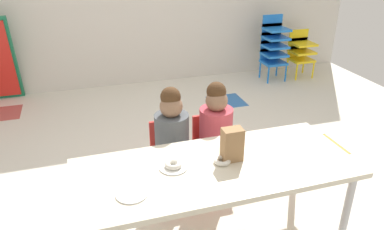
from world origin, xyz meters
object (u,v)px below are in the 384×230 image
(kid_chair_blue_stack, at_px, (274,44))
(donut_powdered_loose, at_px, (222,161))
(kid_chair_yellow_stack, at_px, (301,50))
(donut_powdered_on_plate, at_px, (173,164))
(seated_child_near_camera, at_px, (172,133))
(paper_plate_center_table, at_px, (132,194))
(paper_bag_brown, at_px, (232,144))
(seated_child_middle_seat, at_px, (215,127))
(craft_table, at_px, (215,173))
(paper_plate_near_edge, at_px, (173,167))

(kid_chair_blue_stack, height_order, donut_powdered_loose, kid_chair_blue_stack)
(kid_chair_yellow_stack, height_order, donut_powdered_on_plate, kid_chair_yellow_stack)
(seated_child_near_camera, distance_m, paper_plate_center_table, 0.83)
(seated_child_near_camera, relative_size, paper_bag_brown, 4.17)
(seated_child_middle_seat, bearing_deg, donut_powdered_loose, -106.68)
(craft_table, bearing_deg, paper_plate_center_table, -166.45)
(kid_chair_yellow_stack, height_order, paper_plate_near_edge, kid_chair_yellow_stack)
(paper_plate_center_table, bearing_deg, paper_plate_near_edge, 33.30)
(kid_chair_blue_stack, distance_m, donut_powdered_loose, 3.39)
(seated_child_near_camera, height_order, paper_plate_center_table, seated_child_near_camera)
(craft_table, distance_m, kid_chair_yellow_stack, 3.72)
(seated_child_middle_seat, bearing_deg, paper_plate_near_edge, -132.10)
(paper_plate_near_edge, bearing_deg, paper_bag_brown, -2.67)
(kid_chair_blue_stack, bearing_deg, donut_powdered_loose, -124.18)
(kid_chair_yellow_stack, distance_m, paper_bag_brown, 3.62)
(paper_plate_near_edge, height_order, donut_powdered_on_plate, donut_powdered_on_plate)
(kid_chair_blue_stack, distance_m, paper_plate_center_table, 3.88)
(donut_powdered_loose, bearing_deg, kid_chair_yellow_stack, 49.90)
(seated_child_near_camera, relative_size, donut_powdered_on_plate, 8.57)
(seated_child_near_camera, relative_size, kid_chair_yellow_stack, 1.35)
(paper_bag_brown, bearing_deg, kid_chair_blue_stack, 56.64)
(kid_chair_blue_stack, relative_size, kid_chair_yellow_stack, 1.35)
(seated_child_middle_seat, relative_size, donut_powdered_on_plate, 8.57)
(paper_plate_near_edge, bearing_deg, seated_child_near_camera, 76.78)
(seated_child_middle_seat, relative_size, paper_plate_near_edge, 5.10)
(kid_chair_yellow_stack, height_order, paper_plate_center_table, kid_chair_yellow_stack)
(seated_child_middle_seat, distance_m, kid_chair_yellow_stack, 3.13)
(seated_child_middle_seat, bearing_deg, seated_child_near_camera, 180.00)
(paper_plate_near_edge, distance_m, donut_powdered_on_plate, 0.02)
(craft_table, distance_m, paper_bag_brown, 0.21)
(craft_table, distance_m, paper_plate_center_table, 0.57)
(kid_chair_blue_stack, distance_m, paper_bag_brown, 3.34)
(kid_chair_yellow_stack, bearing_deg, craft_table, -130.51)
(paper_plate_near_edge, bearing_deg, craft_table, -12.76)
(donut_powdered_loose, bearing_deg, paper_bag_brown, 16.27)
(seated_child_middle_seat, height_order, paper_bag_brown, seated_child_middle_seat)
(craft_table, height_order, paper_plate_center_table, paper_plate_center_table)
(paper_bag_brown, distance_m, paper_plate_center_table, 0.70)
(seated_child_middle_seat, relative_size, kid_chair_yellow_stack, 1.35)
(craft_table, relative_size, seated_child_middle_seat, 1.93)
(seated_child_middle_seat, bearing_deg, paper_bag_brown, -100.20)
(donut_powdered_on_plate, relative_size, donut_powdered_loose, 0.98)
(kid_chair_yellow_stack, xyz_separation_m, paper_plate_near_edge, (-2.67, -2.77, 0.21))
(seated_child_middle_seat, distance_m, kid_chair_blue_stack, 2.83)
(craft_table, bearing_deg, seated_child_near_camera, 102.73)
(kid_chair_yellow_stack, distance_m, paper_plate_center_table, 4.19)
(kid_chair_yellow_stack, relative_size, paper_bag_brown, 3.09)
(seated_child_middle_seat, bearing_deg, donut_powdered_on_plate, -132.10)
(kid_chair_yellow_stack, xyz_separation_m, donut_powdered_on_plate, (-2.67, -2.77, 0.23))
(craft_table, bearing_deg, paper_plate_near_edge, 167.24)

